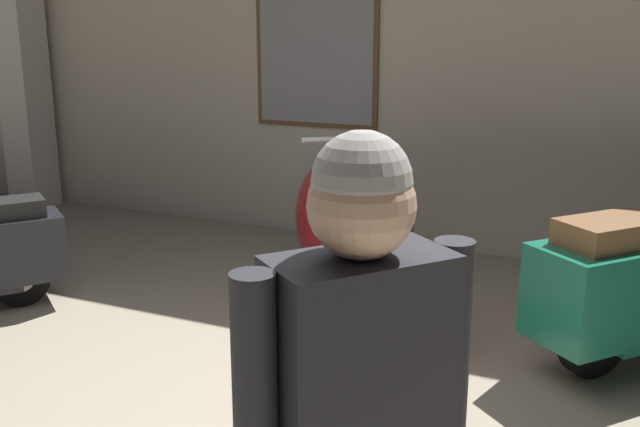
# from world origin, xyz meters

# --- Properties ---
(showroom_back_wall) EXTENTS (18.00, 0.63, 3.48)m
(showroom_back_wall) POSITION_xyz_m (-0.15, 3.24, 1.74)
(showroom_back_wall) COLOR #BCB29E
(showroom_back_wall) RESTS_ON ground
(scooter_1) EXTENTS (1.43, 1.77, 1.10)m
(scooter_1) POSITION_xyz_m (-0.10, 1.61, 0.50)
(scooter_1) COLOR black
(scooter_1) RESTS_ON ground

